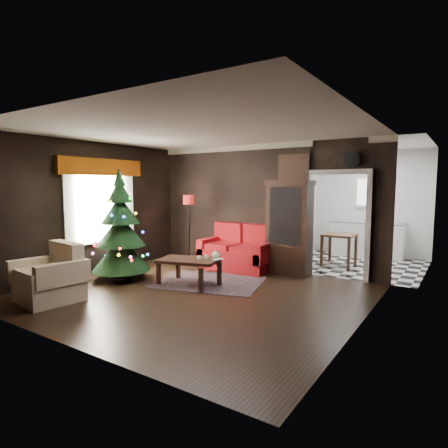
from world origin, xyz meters
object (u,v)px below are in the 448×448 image
Objects in this scene: christmas_tree at (121,227)px; teapot at (216,255)px; armchair at (49,273)px; coffee_table at (189,272)px; curio_cabinet at (289,230)px; kitchen_table at (339,250)px; wall_clock at (352,160)px; loveseat at (237,247)px; floor_lamp at (189,230)px.

christmas_tree is 13.33× the size of teapot.
armchair is 0.86× the size of coffee_table.
curio_cabinet is 2.53× the size of kitchen_table.
coffee_table is 3.43× the size of wall_clock.
teapot is (0.37, -1.40, 0.08)m from loveseat.
wall_clock is at bearing 40.45° from coffee_table.
wall_clock is at bearing 56.02° from armchair.
coffee_table is (-1.22, -1.88, -0.69)m from curio_cabinet.
loveseat is at bearing 87.74° from coffee_table.
coffee_table is (1.42, 0.38, -0.79)m from christmas_tree.
armchair is 1.25× the size of kitchen_table.
kitchen_table is at bearing 67.66° from armchair.
floor_lamp is 2.05m from teapot.
coffee_table is at bearing -51.68° from floor_lamp.
coffee_table is at bearing -148.90° from teapot.
wall_clock is (3.71, 4.07, 1.92)m from armchair.
christmas_tree reaches higher than curio_cabinet.
christmas_tree is 1.73m from armchair.
armchair reaches higher than coffee_table.
wall_clock reaches higher than christmas_tree.
armchair is at bearing -122.91° from coffee_table.
armchair is at bearing -127.40° from teapot.
floor_lamp is 2.21× the size of kitchen_table.
loveseat is at bearing -170.34° from wall_clock.
armchair is 2.94× the size of wall_clock.
christmas_tree is at bearing -131.67° from kitchen_table.
curio_cabinet reaches higher than armchair.
armchair is 5.68× the size of teapot.
curio_cabinet is (1.15, 0.22, 0.45)m from loveseat.
teapot is (0.44, 0.26, 0.33)m from coffee_table.
floor_lamp is 0.75× the size of christmas_tree.
loveseat is 1.68m from coffee_table.
floor_lamp is at bearing 82.71° from christmas_tree.
kitchen_table reaches higher than teapot.
loveseat is at bearing -137.49° from kitchen_table.
loveseat is 10.28× the size of teapot.
christmas_tree is 4.99m from kitchen_table.
floor_lamp is 1.99m from coffee_table.
wall_clock is at bearing 42.23° from teapot.
curio_cabinet is at bearing -171.47° from wall_clock.
kitchen_table is at bearing 113.75° from wall_clock.
floor_lamp is 3.96m from wall_clock.
armchair is (-2.51, -3.89, -0.49)m from curio_cabinet.
kitchen_table is (3.16, 5.32, -0.09)m from armchair.
teapot is at bearing -137.77° from wall_clock.
floor_lamp is 3.58m from kitchen_table.
armchair is at bearing -85.78° from christmas_tree.
kitchen_table is (-0.55, 1.25, -2.00)m from wall_clock.
armchair is 2.40m from coffee_table.
teapot is at bearing -75.10° from loveseat.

